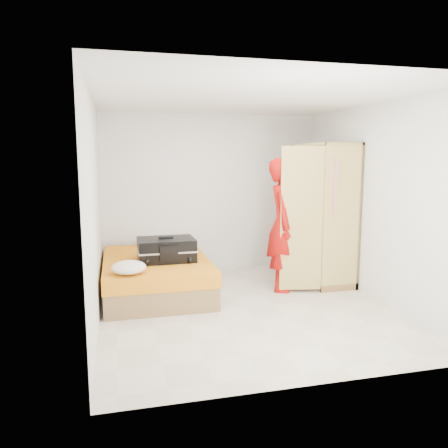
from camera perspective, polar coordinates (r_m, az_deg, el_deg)
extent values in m
plane|color=beige|center=(5.69, 2.81, -10.77)|extent=(4.00, 4.00, 0.00)
plane|color=white|center=(5.41, 3.02, 16.16)|extent=(4.00, 4.00, 0.00)
cube|color=white|center=(7.33, -1.63, 4.02)|extent=(3.60, 0.02, 2.60)
cube|color=white|center=(3.55, 12.29, -1.15)|extent=(3.60, 0.02, 2.60)
cube|color=white|center=(5.17, -16.55, 1.73)|extent=(0.02, 4.00, 2.60)
cube|color=white|center=(6.16, 19.16, 2.67)|extent=(0.02, 4.00, 2.60)
cube|color=olive|center=(6.30, -8.86, -7.49)|extent=(1.40, 2.00, 0.30)
cube|color=orange|center=(6.24, -8.91, -5.29)|extent=(1.42, 2.02, 0.20)
cube|color=tan|center=(6.94, 14.81, 1.41)|extent=(0.04, 1.20, 2.10)
cube|color=tan|center=(6.31, 15.18, 0.69)|extent=(0.58, 0.04, 2.10)
cube|color=tan|center=(7.34, 10.79, 1.92)|extent=(0.58, 0.04, 2.10)
cube|color=tan|center=(6.77, 13.12, 10.03)|extent=(0.58, 1.20, 0.04)
cube|color=tan|center=(7.01, 12.55, -6.78)|extent=(0.58, 1.20, 0.10)
cube|color=tan|center=(6.97, 9.73, 1.60)|extent=(0.04, 0.59, 2.00)
cube|color=tan|center=(6.12, 10.09, 0.61)|extent=(0.59, 0.15, 2.00)
cylinder|color=#B2B2B7|center=(6.76, 13.07, 8.68)|extent=(0.02, 1.10, 0.02)
imported|color=red|center=(6.29, 7.75, -0.09)|extent=(0.69, 0.81, 1.89)
cube|color=black|center=(6.02, -7.55, -3.30)|extent=(0.77, 0.55, 0.30)
cube|color=black|center=(5.99, -7.59, -1.74)|extent=(0.20, 0.06, 0.03)
ellipsoid|color=white|center=(5.42, -12.32, -5.56)|extent=(0.42, 0.42, 0.16)
cube|color=white|center=(7.04, -9.19, -2.48)|extent=(0.51, 0.27, 0.09)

